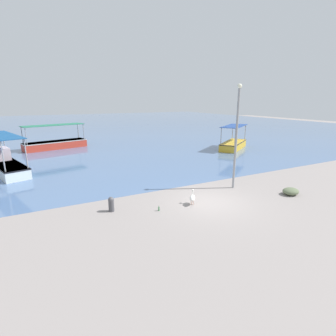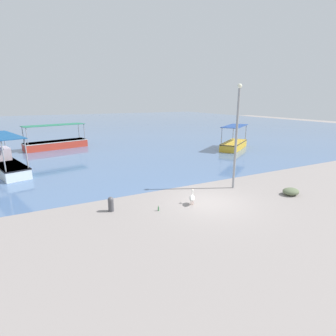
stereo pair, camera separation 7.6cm
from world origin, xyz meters
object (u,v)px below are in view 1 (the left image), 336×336
object	(u,v)px
pelican	(192,198)
net_pile	(291,191)
fishing_boat_far_right	(55,143)
mooring_bollard	(111,204)
fishing_boat_near_left	(5,164)
fishing_boat_outer	(233,144)
lamp_post	(237,132)
glass_bottle	(159,209)

from	to	relation	value
pelican	net_pile	distance (m)	6.09
fishing_boat_far_right	mooring_bollard	xyz separation A→B (m)	(0.96, -19.86, -0.18)
fishing_boat_near_left	pelican	xyz separation A→B (m)	(9.27, -11.94, -0.30)
fishing_boat_outer	fishing_boat_near_left	bearing A→B (deg)	179.01
mooring_bollard	net_pile	xyz separation A→B (m)	(10.00, -2.49, -0.20)
pelican	mooring_bollard	size ratio (longest dim) A/B	1.06
fishing_boat_near_left	net_pile	size ratio (longest dim) A/B	6.66
fishing_boat_outer	mooring_bollard	size ratio (longest dim) A/B	6.99
fishing_boat_near_left	mooring_bollard	distance (m)	12.02
lamp_post	mooring_bollard	distance (m)	8.42
lamp_post	mooring_bollard	bearing A→B (deg)	-179.79
fishing_boat_far_right	mooring_bollard	world-z (taller)	fishing_boat_far_right
fishing_boat_outer	glass_bottle	size ratio (longest dim) A/B	19.59
fishing_boat_outer	mooring_bollard	world-z (taller)	fishing_boat_outer
fishing_boat_outer	pelican	world-z (taller)	fishing_boat_outer
fishing_boat_far_right	lamp_post	world-z (taller)	lamp_post
fishing_boat_outer	mooring_bollard	xyz separation A→B (m)	(-16.79, -10.45, -0.16)
lamp_post	pelican	bearing A→B (deg)	-163.19
pelican	glass_bottle	bearing A→B (deg)	177.97
mooring_bollard	glass_bottle	xyz separation A→B (m)	(2.13, -1.04, -0.30)
fishing_boat_far_right	lamp_post	size ratio (longest dim) A/B	1.11
mooring_bollard	fishing_boat_near_left	bearing A→B (deg)	115.68
pelican	fishing_boat_outer	bearing A→B (deg)	42.25
fishing_boat_outer	fishing_boat_far_right	bearing A→B (deg)	152.09
net_pile	pelican	bearing A→B (deg)	166.90
net_pile	glass_bottle	size ratio (longest dim) A/B	3.65
fishing_boat_outer	pelican	bearing A→B (deg)	-137.75
mooring_bollard	net_pile	distance (m)	10.31
fishing_boat_far_right	lamp_post	distance (m)	21.89
pelican	net_pile	size ratio (longest dim) A/B	0.81
fishing_boat_far_right	fishing_boat_near_left	distance (m)	9.98
mooring_bollard	net_pile	size ratio (longest dim) A/B	0.77
pelican	lamp_post	xyz separation A→B (m)	(3.76, 1.14, 3.14)
lamp_post	glass_bottle	world-z (taller)	lamp_post
fishing_boat_outer	fishing_boat_far_right	xyz separation A→B (m)	(-17.75, 9.40, 0.02)
pelican	fishing_boat_near_left	bearing A→B (deg)	127.84
net_pile	glass_bottle	xyz separation A→B (m)	(-7.87, 1.45, -0.10)
fishing_boat_near_left	fishing_boat_far_right	bearing A→B (deg)	64.78
glass_bottle	lamp_post	bearing A→B (deg)	10.61
fishing_boat_outer	pelican	size ratio (longest dim) A/B	6.61
fishing_boat_far_right	net_pile	distance (m)	24.89
pelican	lamp_post	world-z (taller)	lamp_post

